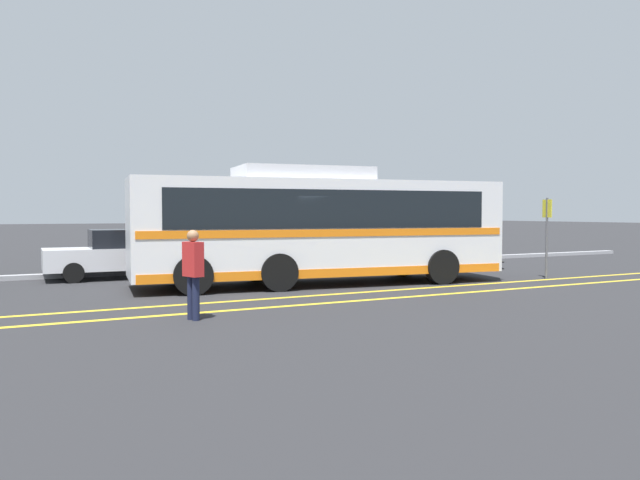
{
  "coord_description": "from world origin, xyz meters",
  "views": [
    {
      "loc": [
        -8.29,
        -15.9,
        2.06
      ],
      "look_at": [
        -0.02,
        0.03,
        1.27
      ],
      "focal_mm": 35.0,
      "sensor_mm": 36.0,
      "label": 1
    }
  ],
  "objects": [
    {
      "name": "parked_car_1",
      "position": [
        -4.93,
        4.32,
        0.76
      ],
      "size": [
        4.36,
        1.9,
        1.54
      ],
      "rotation": [
        0.0,
        0.0,
        1.54
      ],
      "color": "silver",
      "rests_on": "ground_plane"
    },
    {
      "name": "lane_strip_1",
      "position": [
        -0.02,
        -3.44,
        0.0
      ],
      "size": [
        30.61,
        0.2,
        0.01
      ],
      "primitive_type": "cube",
      "rotation": [
        0.0,
        0.0,
        1.57
      ],
      "color": "gold",
      "rests_on": "ground_plane"
    },
    {
      "name": "bus_stop_sign",
      "position": [
        6.9,
        -1.97,
        1.59
      ],
      "size": [
        0.08,
        0.4,
        2.52
      ],
      "rotation": [
        0.0,
        0.0,
        -1.7
      ],
      "color": "#59595E",
      "rests_on": "ground_plane"
    },
    {
      "name": "curb_strip",
      "position": [
        -0.02,
        5.26,
        0.07
      ],
      "size": [
        38.61,
        0.36,
        0.15
      ],
      "primitive_type": "cube",
      "color": "#99999E",
      "rests_on": "ground_plane"
    },
    {
      "name": "transit_bus",
      "position": [
        -0.03,
        0.03,
        1.71
      ],
      "size": [
        11.14,
        3.98,
        3.35
      ],
      "rotation": [
        0.0,
        0.0,
        -1.7
      ],
      "color": "silver",
      "rests_on": "ground_plane"
    },
    {
      "name": "lane_strip_0",
      "position": [
        -0.02,
        -2.17,
        0.0
      ],
      "size": [
        30.61,
        0.2,
        0.01
      ],
      "primitive_type": "cube",
      "rotation": [
        0.0,
        0.0,
        1.57
      ],
      "color": "gold",
      "rests_on": "ground_plane"
    },
    {
      "name": "pedestrian_0",
      "position": [
        -4.97,
        -4.23,
        0.99
      ],
      "size": [
        0.34,
        0.47,
        1.73
      ],
      "rotation": [
        0.0,
        0.0,
        1.88
      ],
      "color": "#191E38",
      "rests_on": "ground_plane"
    },
    {
      "name": "ground_plane",
      "position": [
        0.0,
        0.0,
        0.0
      ],
      "size": [
        220.0,
        220.0,
        0.0
      ],
      "primitive_type": "plane",
      "color": "#262628"
    }
  ]
}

